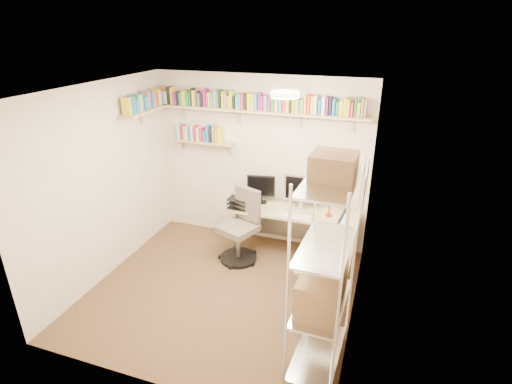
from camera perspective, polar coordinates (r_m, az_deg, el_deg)
ground at (r=5.23m, az=-4.89°, el=-13.90°), size 3.20×3.20×0.00m
room_shell at (r=4.47m, az=-5.49°, el=2.17°), size 3.24×3.04×2.52m
wall_shelves at (r=5.65m, az=-4.25°, el=11.66°), size 3.12×1.09×0.80m
corner_desk at (r=5.46m, az=5.61°, el=-3.85°), size 1.82×1.74×1.18m
office_chair at (r=5.63m, az=-2.19°, el=-5.57°), size 0.60×0.61×1.05m
wire_rack at (r=3.63m, az=9.78°, el=-10.12°), size 0.47×0.91×2.17m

